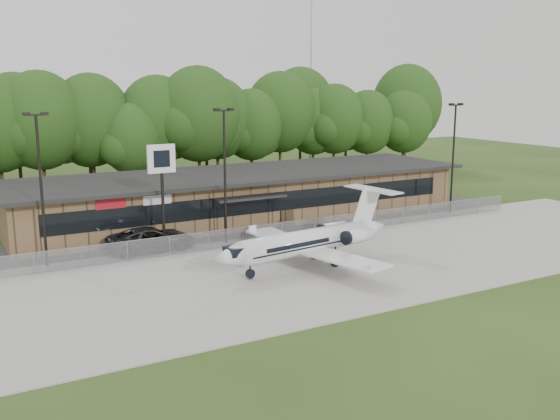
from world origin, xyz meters
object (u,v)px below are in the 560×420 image
business_jet (310,242)px  suv (152,239)px  terminal (243,195)px  pole_sign (162,170)px

business_jet → suv: business_jet is taller
terminal → business_jet: 16.12m
suv → pole_sign: bearing=-111.3°
terminal → suv: bearing=-147.3°
business_jet → terminal: bearing=72.6°
suv → pole_sign: pole_sign is taller
business_jet → pole_sign: (-7.05, 8.74, 4.21)m
business_jet → pole_sign: 11.99m
business_jet → pole_sign: pole_sign is taller
terminal → pole_sign: pole_sign is taller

